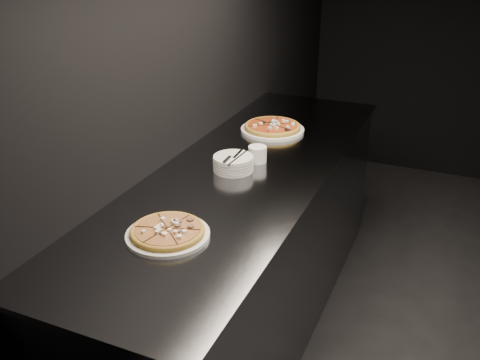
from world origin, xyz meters
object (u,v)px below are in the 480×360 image
at_px(counter, 246,252).
at_px(ramekin, 257,154).
at_px(plate_stack, 233,163).
at_px(pizza_tomato, 272,127).
at_px(cutlery, 233,157).
at_px(pizza_mushroom, 168,232).

relative_size(counter, ramekin, 28.09).
relative_size(counter, plate_stack, 13.45).
distance_m(pizza_tomato, cutlery, 0.58).
bearing_deg(ramekin, cutlery, -110.86).
height_order(pizza_tomato, ramekin, ramekin).
height_order(plate_stack, ramekin, ramekin).
relative_size(pizza_mushroom, cutlery, 1.74).
distance_m(pizza_mushroom, plate_stack, 0.63).
xyz_separation_m(counter, plate_stack, (-0.05, -0.05, 0.49)).
bearing_deg(counter, pizza_tomato, 97.13).
bearing_deg(pizza_tomato, pizza_mushroom, -87.93).
xyz_separation_m(plate_stack, cutlery, (0.01, -0.01, 0.04)).
bearing_deg(plate_stack, pizza_mushroom, -87.65).
bearing_deg(plate_stack, ramekin, 64.68).
distance_m(counter, pizza_tomato, 0.70).
bearing_deg(pizza_tomato, plate_stack, -88.23).
height_order(counter, pizza_tomato, pizza_tomato).
height_order(pizza_mushroom, cutlery, cutlery).
bearing_deg(pizza_mushroom, counter, 88.26).
bearing_deg(pizza_mushroom, cutlery, 91.72).
distance_m(pizza_mushroom, pizza_tomato, 1.19).
distance_m(counter, ramekin, 0.51).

